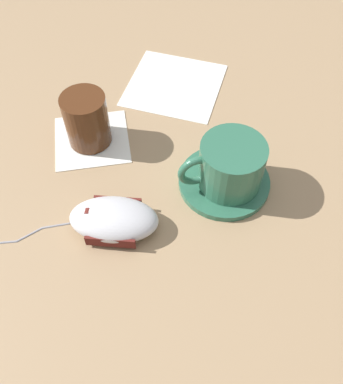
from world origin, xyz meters
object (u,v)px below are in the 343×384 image
object	(u,v)px
coffee_cup	(230,165)
saucer	(224,182)
computer_mouse	(114,219)
drinking_glass	(87,120)

from	to	relation	value
coffee_cup	saucer	bearing A→B (deg)	-149.60
saucer	computer_mouse	size ratio (longest dim) A/B	0.96
saucer	drinking_glass	distance (m)	0.22
saucer	drinking_glass	world-z (taller)	drinking_glass
drinking_glass	coffee_cup	bearing A→B (deg)	46.95
drinking_glass	saucer	bearing A→B (deg)	47.31
coffee_cup	computer_mouse	distance (m)	0.17
computer_mouse	coffee_cup	bearing A→B (deg)	94.58
computer_mouse	drinking_glass	size ratio (longest dim) A/B	1.64
computer_mouse	saucer	bearing A→B (deg)	96.06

